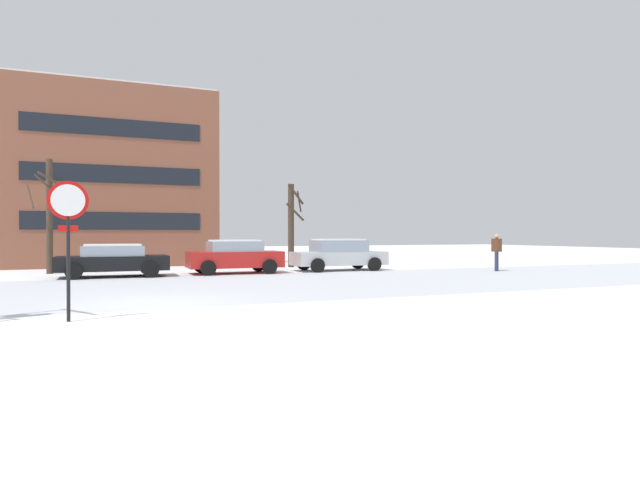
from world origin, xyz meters
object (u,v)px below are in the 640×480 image
Objects in this scene: stop_sign at (68,223)px; pedestrian_crossing at (497,249)px; parked_car_silver at (339,255)px; parked_car_red at (235,256)px; parked_car_black at (113,260)px.

pedestrian_crossing is at bearing 25.32° from stop_sign.
stop_sign is at bearing -133.94° from parked_car_silver.
stop_sign is 13.23m from parked_car_red.
pedestrian_crossing reaches higher than parked_car_silver.
parked_car_red is 0.92× the size of parked_car_silver.
pedestrian_crossing is (11.59, -3.22, 0.26)m from parked_car_red.
parked_car_red is 2.35× the size of pedestrian_crossing.
parked_car_red reaches higher than parked_car_black.
stop_sign is 0.68× the size of parked_car_red.
parked_car_red is at bearing 164.50° from pedestrian_crossing.
parked_car_silver is at bearing 46.06° from stop_sign.
parked_car_silver is 2.55× the size of pedestrian_crossing.
parked_car_red is 4.99m from parked_car_silver.
pedestrian_crossing is at bearing -15.50° from parked_car_red.
parked_car_silver reaches higher than parked_car_red.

